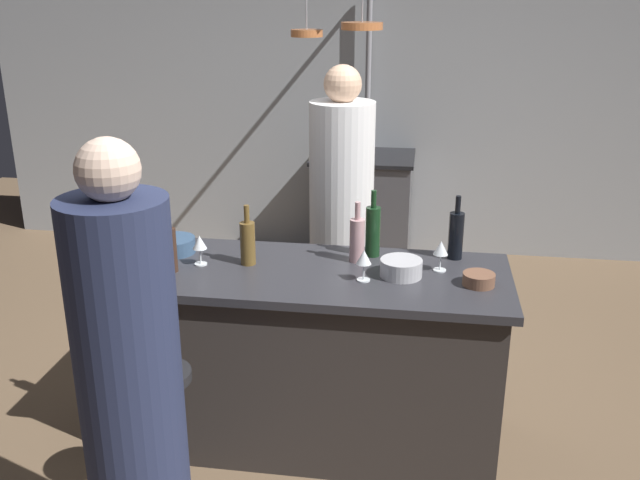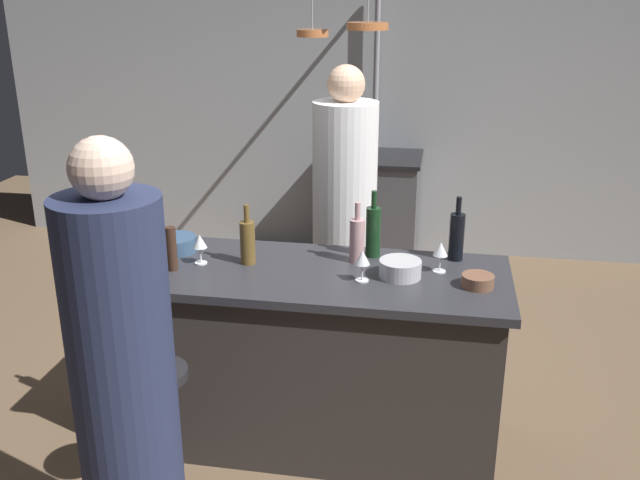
% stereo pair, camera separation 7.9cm
% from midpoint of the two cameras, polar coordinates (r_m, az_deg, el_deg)
% --- Properties ---
extents(ground_plane, '(9.00, 9.00, 0.00)m').
position_cam_midpoint_polar(ground_plane, '(3.70, -1.00, -15.56)').
color(ground_plane, brown).
extents(back_wall, '(6.40, 0.16, 2.60)m').
position_cam_midpoint_polar(back_wall, '(5.90, 3.61, 11.62)').
color(back_wall, '#9EA3A8').
rests_on(back_wall, ground_plane).
extents(kitchen_island, '(1.80, 0.72, 0.90)m').
position_cam_midpoint_polar(kitchen_island, '(3.45, -1.04, -9.42)').
color(kitchen_island, '#332D2B').
rests_on(kitchen_island, ground_plane).
extents(stove_range, '(0.80, 0.64, 0.89)m').
position_cam_midpoint_polar(stove_range, '(5.70, 3.07, 2.53)').
color(stove_range, '#47474C').
rests_on(stove_range, ground_plane).
extents(chef, '(0.37, 0.37, 1.75)m').
position_cam_midpoint_polar(chef, '(4.11, 1.17, 0.95)').
color(chef, white).
rests_on(chef, ground_plane).
extents(bar_stool_left, '(0.28, 0.28, 0.68)m').
position_cam_midpoint_polar(bar_stool_left, '(3.12, -13.24, -15.20)').
color(bar_stool_left, '#4C4C51').
rests_on(bar_stool_left, ground_plane).
extents(guest_left, '(0.36, 0.36, 1.71)m').
position_cam_midpoint_polar(guest_left, '(2.61, -15.89, -12.12)').
color(guest_left, '#262D4C').
rests_on(guest_left, ground_plane).
extents(overhead_pot_rack, '(0.58, 1.30, 2.17)m').
position_cam_midpoint_polar(overhead_pot_rack, '(5.10, 2.44, 13.96)').
color(overhead_pot_rack, gray).
rests_on(overhead_pot_rack, ground_plane).
extents(pepper_mill, '(0.05, 0.05, 0.21)m').
position_cam_midpoint_polar(pepper_mill, '(3.30, -12.62, -0.80)').
color(pepper_mill, '#382319').
rests_on(pepper_mill, kitchen_island).
extents(wine_bottle_rose, '(0.07, 0.07, 0.30)m').
position_cam_midpoint_polar(wine_bottle_rose, '(3.34, 2.35, 0.08)').
color(wine_bottle_rose, '#B78C8E').
rests_on(wine_bottle_rose, kitchen_island).
extents(wine_bottle_dark, '(0.07, 0.07, 0.31)m').
position_cam_midpoint_polar(wine_bottle_dark, '(3.43, 10.32, 0.45)').
color(wine_bottle_dark, black).
rests_on(wine_bottle_dark, kitchen_island).
extents(wine_bottle_white, '(0.07, 0.07, 0.33)m').
position_cam_midpoint_polar(wine_bottle_white, '(3.30, -15.04, -0.54)').
color(wine_bottle_white, gray).
rests_on(wine_bottle_white, kitchen_island).
extents(wine_bottle_red, '(0.07, 0.07, 0.33)m').
position_cam_midpoint_polar(wine_bottle_red, '(3.41, 3.65, 0.79)').
color(wine_bottle_red, '#143319').
rests_on(wine_bottle_red, kitchen_island).
extents(wine_bottle_amber, '(0.07, 0.07, 0.29)m').
position_cam_midpoint_polar(wine_bottle_amber, '(3.33, -6.57, -0.16)').
color(wine_bottle_amber, brown).
rests_on(wine_bottle_amber, kitchen_island).
extents(wine_glass_near_left_guest, '(0.07, 0.07, 0.15)m').
position_cam_midpoint_polar(wine_glass_near_left_guest, '(3.35, -10.41, -0.30)').
color(wine_glass_near_left_guest, silver).
rests_on(wine_glass_near_left_guest, kitchen_island).
extents(wine_glass_by_chef, '(0.07, 0.07, 0.15)m').
position_cam_midpoint_polar(wine_glass_by_chef, '(3.27, 9.09, -0.77)').
color(wine_glass_by_chef, silver).
rests_on(wine_glass_by_chef, kitchen_island).
extents(wine_glass_near_right_guest, '(0.07, 0.07, 0.15)m').
position_cam_midpoint_polar(wine_glass_near_right_guest, '(3.12, 2.85, -1.53)').
color(wine_glass_near_right_guest, silver).
rests_on(wine_glass_near_right_guest, kitchen_island).
extents(mixing_bowl_wooden, '(0.14, 0.14, 0.06)m').
position_cam_midpoint_polar(mixing_bowl_wooden, '(3.17, 12.06, -3.14)').
color(mixing_bowl_wooden, brown).
rests_on(mixing_bowl_wooden, kitchen_island).
extents(mixing_bowl_steel, '(0.19, 0.19, 0.08)m').
position_cam_midpoint_polar(mixing_bowl_steel, '(3.21, 5.90, -2.25)').
color(mixing_bowl_steel, '#B7B7BC').
rests_on(mixing_bowl_steel, kitchen_island).
extents(mixing_bowl_blue, '(0.21, 0.21, 0.07)m').
position_cam_midpoint_polar(mixing_bowl_blue, '(3.56, -12.40, -0.42)').
color(mixing_bowl_blue, '#334C6B').
rests_on(mixing_bowl_blue, kitchen_island).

